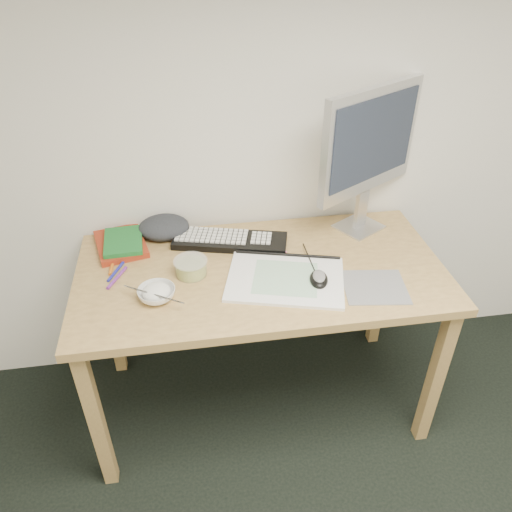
{
  "coord_description": "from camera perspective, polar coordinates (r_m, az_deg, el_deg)",
  "views": [
    {
      "loc": [
        -0.4,
        -0.09,
        1.87
      ],
      "look_at": [
        -0.16,
        1.4,
        0.83
      ],
      "focal_mm": 35.0,
      "sensor_mm": 36.0,
      "label": 1
    }
  ],
  "objects": [
    {
      "name": "desk",
      "position": [
        1.95,
        0.56,
        -3.41
      ],
      "size": [
        1.4,
        0.7,
        0.75
      ],
      "color": "tan",
      "rests_on": "ground"
    },
    {
      "name": "mousepad",
      "position": [
        1.86,
        13.42,
        -3.45
      ],
      "size": [
        0.25,
        0.23,
        0.0
      ],
      "primitive_type": "cube",
      "rotation": [
        0.0,
        0.0,
        -0.14
      ],
      "color": "slate",
      "rests_on": "desk"
    },
    {
      "name": "sketchpad",
      "position": [
        1.84,
        3.37,
        -2.66
      ],
      "size": [
        0.49,
        0.4,
        0.01
      ],
      "primitive_type": "cube",
      "rotation": [
        0.0,
        0.0,
        -0.26
      ],
      "color": "white",
      "rests_on": "desk"
    },
    {
      "name": "keyboard",
      "position": [
        2.04,
        -2.99,
        1.73
      ],
      "size": [
        0.48,
        0.26,
        0.03
      ],
      "primitive_type": "cube",
      "rotation": [
        0.0,
        0.0,
        -0.25
      ],
      "color": "black",
      "rests_on": "desk"
    },
    {
      "name": "monitor",
      "position": [
        2.03,
        12.88,
        12.3
      ],
      "size": [
        0.46,
        0.3,
        0.6
      ],
      "rotation": [
        0.0,
        0.0,
        0.54
      ],
      "color": "silver",
      "rests_on": "desk"
    },
    {
      "name": "mouse",
      "position": [
        1.83,
        7.21,
        -2.35
      ],
      "size": [
        0.09,
        0.12,
        0.04
      ],
      "primitive_type": "ellipsoid",
      "rotation": [
        0.0,
        0.0,
        -0.19
      ],
      "color": "black",
      "rests_on": "sketchpad"
    },
    {
      "name": "rice_bowl",
      "position": [
        1.78,
        -11.28,
        -4.27
      ],
      "size": [
        0.17,
        0.17,
        0.04
      ],
      "primitive_type": "imported",
      "rotation": [
        0.0,
        0.0,
        0.32
      ],
      "color": "white",
      "rests_on": "desk"
    },
    {
      "name": "chopsticks",
      "position": [
        1.75,
        -11.62,
        -4.32
      ],
      "size": [
        0.2,
        0.14,
        0.02
      ],
      "primitive_type": "cylinder",
      "rotation": [
        0.0,
        1.57,
        -0.56
      ],
      "color": "silver",
      "rests_on": "rice_bowl"
    },
    {
      "name": "fruit_tub",
      "position": [
        1.87,
        -7.45,
        -1.28
      ],
      "size": [
        0.13,
        0.13,
        0.06
      ],
      "primitive_type": "cylinder",
      "rotation": [
        0.0,
        0.0,
        -0.06
      ],
      "color": "#D5C64B",
      "rests_on": "desk"
    },
    {
      "name": "book_red",
      "position": [
        2.1,
        -15.19,
        1.32
      ],
      "size": [
        0.24,
        0.28,
        0.02
      ],
      "primitive_type": "cube",
      "rotation": [
        0.0,
        0.0,
        0.23
      ],
      "color": "maroon",
      "rests_on": "desk"
    },
    {
      "name": "book_green",
      "position": [
        2.07,
        -14.93,
        1.64
      ],
      "size": [
        0.16,
        0.21,
        0.02
      ],
      "primitive_type": "cube",
      "rotation": [
        0.0,
        0.0,
        0.05
      ],
      "color": "#196427",
      "rests_on": "book_red"
    },
    {
      "name": "cloth_lump",
      "position": [
        2.12,
        -10.48,
        3.25
      ],
      "size": [
        0.19,
        0.17,
        0.07
      ],
      "primitive_type": "ellipsoid",
      "rotation": [
        0.0,
        0.0,
        0.13
      ],
      "color": "#282A30",
      "rests_on": "desk"
    },
    {
      "name": "pencil_pink",
      "position": [
        1.98,
        0.96,
        0.17
      ],
      "size": [
        0.18,
        0.02,
        0.01
      ],
      "primitive_type": "cylinder",
      "rotation": [
        0.0,
        1.57,
        0.07
      ],
      "color": "pink",
      "rests_on": "desk"
    },
    {
      "name": "pencil_tan",
      "position": [
        1.92,
        0.7,
        -0.89
      ],
      "size": [
        0.13,
        0.13,
        0.01
      ],
      "primitive_type": "cylinder",
      "rotation": [
        0.0,
        1.57,
        -0.75
      ],
      "color": "tan",
      "rests_on": "desk"
    },
    {
      "name": "pencil_black",
      "position": [
        1.95,
        4.68,
        -0.56
      ],
      "size": [
        0.18,
        0.02,
        0.01
      ],
      "primitive_type": "cylinder",
      "rotation": [
        0.0,
        1.57,
        0.09
      ],
      "color": "black",
      "rests_on": "desk"
    },
    {
      "name": "marker_blue",
      "position": [
        1.95,
        -15.73,
        -1.71
      ],
      "size": [
        0.06,
        0.12,
        0.01
      ],
      "primitive_type": "cylinder",
      "rotation": [
        0.0,
        1.57,
        1.17
      ],
      "color": "#1D22A0",
      "rests_on": "desk"
    },
    {
      "name": "marker_orange",
      "position": [
        2.0,
        -16.07,
        -0.87
      ],
      "size": [
        0.02,
        0.14,
        0.01
      ],
      "primitive_type": "cylinder",
      "rotation": [
        0.0,
        1.57,
        1.51
      ],
      "color": "orange",
      "rests_on": "desk"
    },
    {
      "name": "marker_purple",
      "position": [
        1.92,
        -15.6,
        -2.4
      ],
      "size": [
        0.07,
        0.13,
        0.01
      ],
      "primitive_type": "cylinder",
      "rotation": [
        0.0,
        1.57,
        1.12
      ],
      "color": "#6F2791",
      "rests_on": "desk"
    }
  ]
}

